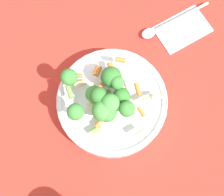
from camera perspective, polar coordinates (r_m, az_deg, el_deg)
ground_plane at (r=0.72m, az=-0.00°, el=-1.33°), size 3.00×3.00×0.00m
bowl at (r=0.69m, az=-0.00°, el=-0.80°), size 0.24×0.24×0.05m
pasta_salad at (r=0.62m, az=-1.40°, el=0.13°), size 0.21×0.18×0.08m
napkin at (r=0.80m, az=12.82°, el=12.19°), size 0.14×0.15×0.01m
spoon at (r=0.79m, az=9.46°, el=12.89°), size 0.12×0.17×0.01m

